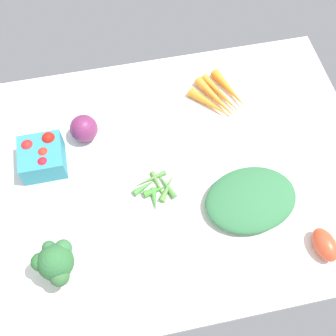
% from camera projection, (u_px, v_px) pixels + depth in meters
% --- Properties ---
extents(tablecloth, '(1.04, 0.76, 0.02)m').
position_uv_depth(tablecloth, '(168.00, 174.00, 1.07)').
color(tablecloth, white).
rests_on(tablecloth, ground).
extents(red_onion_center, '(0.07, 0.07, 0.07)m').
position_uv_depth(red_onion_center, '(84.00, 129.00, 1.08)').
color(red_onion_center, '#722856').
rests_on(red_onion_center, tablecloth).
extents(roma_tomato, '(0.06, 0.09, 0.05)m').
position_uv_depth(roma_tomato, '(325.00, 245.00, 0.95)').
color(roma_tomato, '#E04A2B').
rests_on(roma_tomato, tablecloth).
extents(berry_basket, '(0.11, 0.11, 0.08)m').
position_uv_depth(berry_basket, '(42.00, 156.00, 1.04)').
color(berry_basket, teal).
rests_on(berry_basket, tablecloth).
extents(carrot_bunch, '(0.16, 0.18, 0.03)m').
position_uv_depth(carrot_bunch, '(220.00, 97.00, 1.16)').
color(carrot_bunch, orange).
rests_on(carrot_bunch, tablecloth).
extents(okra_pile, '(0.12, 0.11, 0.02)m').
position_uv_depth(okra_pile, '(157.00, 188.00, 1.03)').
color(okra_pile, '#528B35').
rests_on(okra_pile, tablecloth).
extents(leafy_greens_clump, '(0.24, 0.20, 0.05)m').
position_uv_depth(leafy_greens_clump, '(251.00, 199.00, 1.00)').
color(leafy_greens_clump, '#337244').
rests_on(leafy_greens_clump, tablecloth).
extents(broccoli_head, '(0.09, 0.10, 0.12)m').
position_uv_depth(broccoli_head, '(55.00, 262.00, 0.87)').
color(broccoli_head, '#92C37D').
rests_on(broccoli_head, tablecloth).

